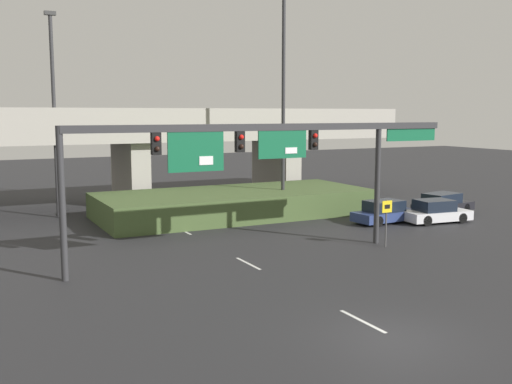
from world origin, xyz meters
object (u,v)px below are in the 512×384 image
at_px(highway_light_pole_near, 284,71).
at_px(parked_sedan_mid_right, 436,212).
at_px(parked_sedan_near_right, 385,212).
at_px(signal_gantry, 264,147).
at_px(parked_sedan_far_right, 443,204).
at_px(highway_light_pole_far, 54,111).
at_px(speed_limit_sign, 386,216).

xyz_separation_m(highway_light_pole_near, parked_sedan_mid_right, (6.81, -7.22, -8.83)).
distance_m(highway_light_pole_near, parked_sedan_near_right, 11.33).
bearing_deg(parked_sedan_near_right, parked_sedan_mid_right, -30.62).
xyz_separation_m(signal_gantry, parked_sedan_far_right, (16.57, 5.50, -4.53)).
relative_size(highway_light_pole_near, parked_sedan_far_right, 3.74).
xyz_separation_m(signal_gantry, highway_light_pole_far, (-6.91, 15.61, 1.73)).
bearing_deg(highway_light_pole_near, signal_gantry, -123.59).
relative_size(highway_light_pole_far, parked_sedan_mid_right, 2.98).
relative_size(parked_sedan_mid_right, parked_sedan_far_right, 0.90).
distance_m(speed_limit_sign, parked_sedan_far_right, 11.97).
relative_size(highway_light_pole_near, parked_sedan_mid_right, 4.16).
xyz_separation_m(highway_light_pole_far, parked_sedan_mid_right, (20.60, -12.47, -6.24)).
bearing_deg(signal_gantry, highway_light_pole_far, 113.88).
distance_m(highway_light_pole_near, parked_sedan_mid_right, 13.28).
relative_size(signal_gantry, speed_limit_sign, 8.11).
bearing_deg(signal_gantry, highway_light_pole_near, 56.41).
bearing_deg(parked_sedan_near_right, speed_limit_sign, -133.58).
height_order(speed_limit_sign, parked_sedan_mid_right, speed_limit_sign).
distance_m(parked_sedan_mid_right, parked_sedan_far_right, 3.73).
bearing_deg(highway_light_pole_near, parked_sedan_far_right, -26.61).
height_order(highway_light_pole_near, highway_light_pole_far, highway_light_pole_near).
relative_size(speed_limit_sign, parked_sedan_near_right, 0.54).
bearing_deg(parked_sedan_near_right, highway_light_pole_near, 119.27).
bearing_deg(speed_limit_sign, highway_light_pole_far, 129.09).
xyz_separation_m(parked_sedan_mid_right, parked_sedan_far_right, (2.88, 2.36, -0.02)).
relative_size(signal_gantry, highway_light_pole_near, 1.08).
bearing_deg(signal_gantry, speed_limit_sign, -8.05).
height_order(speed_limit_sign, parked_sedan_near_right, speed_limit_sign).
height_order(parked_sedan_mid_right, parked_sedan_far_right, parked_sedan_mid_right).
bearing_deg(parked_sedan_far_right, parked_sedan_near_right, -179.70).
distance_m(parked_sedan_near_right, parked_sedan_far_right, 5.80).
distance_m(highway_light_pole_far, parked_sedan_near_right, 21.87).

